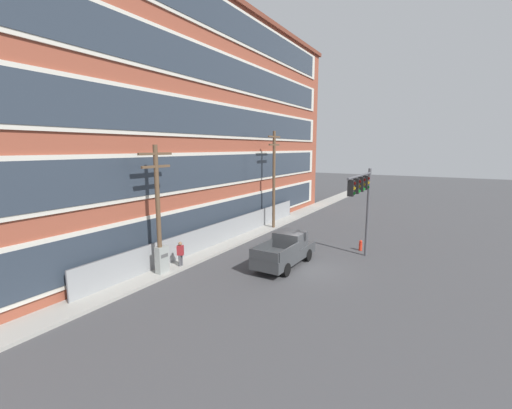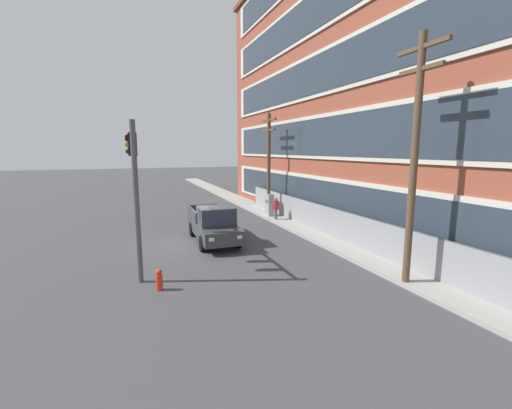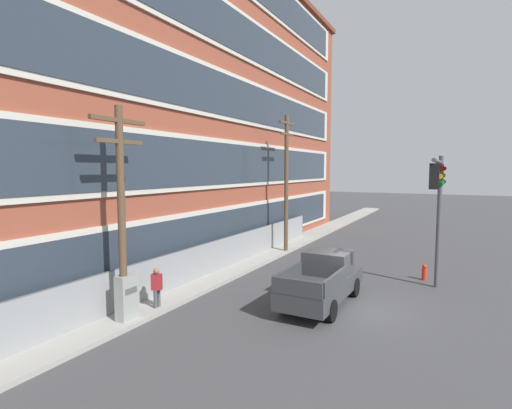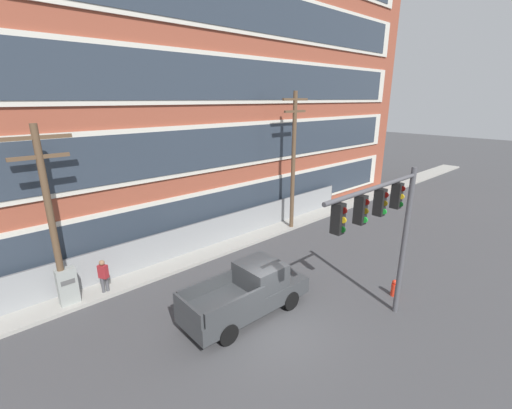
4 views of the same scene
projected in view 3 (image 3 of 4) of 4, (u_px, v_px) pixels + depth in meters
The scene contains 11 objects.
ground_plane at pixel (356, 308), 15.65m from camera, with size 160.00×160.00×0.00m, color #424244.
sidewalk_building_side at pixel (203, 282), 18.94m from camera, with size 80.00×1.92×0.16m, color #9E9B93.
brick_mill_building at pixel (157, 100), 23.32m from camera, with size 41.19×9.32×18.91m.
chain_link_fence at pixel (218, 256), 20.84m from camera, with size 24.93×0.06×1.78m.
traffic_signal_mast at pixel (438, 192), 16.38m from camera, with size 5.48×0.43×6.03m.
pickup_truck_dark_grey at pixel (323, 280), 16.13m from camera, with size 5.48×2.15×2.04m.
utility_pole_near_corner at pixel (121, 205), 13.58m from camera, with size 2.38×0.26×7.56m.
utility_pole_midblock at pixel (286, 178), 25.57m from camera, with size 2.16×0.26×8.85m.
electrical_cabinet at pixel (127, 299), 14.01m from camera, with size 0.75×0.44×1.75m.
pedestrian_near_cabinet at pixel (157, 286), 15.21m from camera, with size 0.41×0.47×1.69m.
fire_hydrant at pixel (424, 272), 19.59m from camera, with size 0.24×0.24×0.78m.
Camera 3 is at (-15.34, -3.47, 5.43)m, focal length 28.00 mm.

